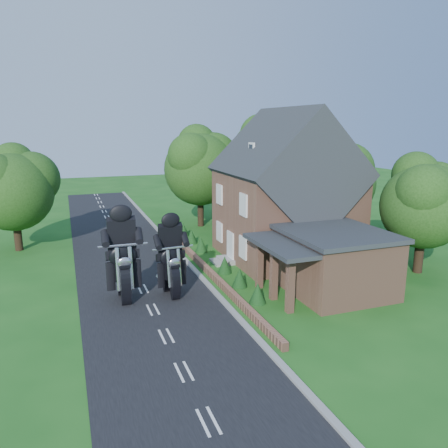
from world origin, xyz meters
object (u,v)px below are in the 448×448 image
object	(u,v)px
house	(286,195)
motorcycle_follow	(124,286)
motorcycle_lead	(171,284)
annex	(332,260)
garden_wall	(205,267)

from	to	relation	value
house	motorcycle_follow	xyz separation A→B (m)	(-11.64, -4.25, -3.57)
motorcycle_lead	house	bearing A→B (deg)	-158.68
house	annex	distance (m)	7.30
garden_wall	motorcycle_follow	xyz separation A→B (m)	(-5.45, -3.25, 0.57)
garden_wall	motorcycle_lead	world-z (taller)	motorcycle_lead
garden_wall	motorcycle_lead	xyz separation A→B (m)	(-2.98, -3.51, 0.49)
garden_wall	motorcycle_lead	bearing A→B (deg)	-130.33
annex	motorcycle_follow	size ratio (longest dim) A/B	4.24
garden_wall	motorcycle_follow	bearing A→B (deg)	-149.20
garden_wall	motorcycle_follow	world-z (taller)	motorcycle_follow
annex	house	bearing A→B (deg)	84.76
motorcycle_follow	motorcycle_lead	bearing A→B (deg)	175.10
annex	motorcycle_lead	distance (m)	8.92
garden_wall	house	distance (m)	7.52
garden_wall	motorcycle_lead	size ratio (longest dim) A/B	14.77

